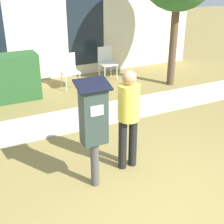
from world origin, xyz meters
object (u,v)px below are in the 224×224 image
object	(u,v)px
parking_meter	(94,122)
outdoor_chair_right	(107,60)
outdoor_chair_middle	(69,68)
person_standing	(128,113)
outdoor_chair_left	(21,74)

from	to	relation	value
parking_meter	outdoor_chair_right	distance (m)	5.04
outdoor_chair_middle	outdoor_chair_right	size ratio (longest dim) A/B	1.00
person_standing	outdoor_chair_left	world-z (taller)	person_standing
person_standing	outdoor_chair_left	size ratio (longest dim) A/B	1.76
outdoor_chair_middle	outdoor_chair_right	bearing A→B (deg)	-9.00
outdoor_chair_left	outdoor_chair_middle	world-z (taller)	same
parking_meter	outdoor_chair_right	bearing A→B (deg)	62.81
parking_meter	person_standing	bearing A→B (deg)	18.09
parking_meter	outdoor_chair_left	xyz separation A→B (m)	(-0.18, 4.22, -0.49)
outdoor_chair_middle	outdoor_chair_right	xyz separation A→B (m)	(1.24, 0.29, 0.00)
parking_meter	outdoor_chair_middle	distance (m)	4.33
person_standing	outdoor_chair_middle	distance (m)	4.00
parking_meter	person_standing	distance (m)	0.68
parking_meter	outdoor_chair_middle	world-z (taller)	parking_meter
person_standing	outdoor_chair_middle	bearing A→B (deg)	118.34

